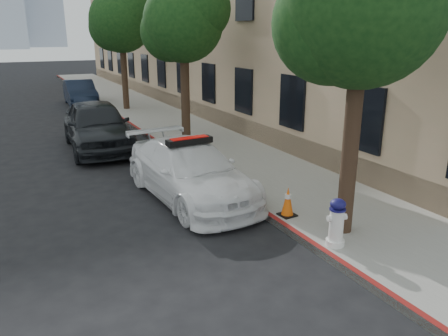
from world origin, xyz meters
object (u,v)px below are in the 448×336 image
parked_car_mid (97,125)px  fire_hydrant (336,223)px  traffic_cone (288,202)px  parked_car_far (80,93)px  police_car (190,171)px

parked_car_mid → fire_hydrant: size_ratio=5.47×
fire_hydrant → traffic_cone: size_ratio=1.41×
fire_hydrant → traffic_cone: bearing=101.7°
parked_car_far → traffic_cone: bearing=-84.1°
police_car → traffic_cone: size_ratio=7.52×
parked_car_mid → parked_car_far: parked_car_mid is taller
parked_car_mid → fire_hydrant: (2.27, -9.38, -0.24)m
traffic_cone → parked_car_far: bearing=93.7°
fire_hydrant → parked_car_far: bearing=105.1°
police_car → traffic_cone: bearing=-64.2°
police_car → traffic_cone: (1.25, -2.23, -0.21)m
police_car → parked_car_far: size_ratio=1.15×
police_car → fire_hydrant: police_car is taller
police_car → parked_car_mid: parked_car_mid is taller
police_car → parked_car_far: 15.79m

